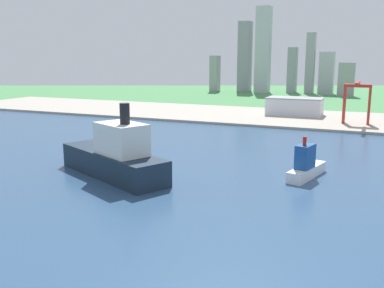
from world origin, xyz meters
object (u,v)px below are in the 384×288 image
object	(u,v)px
port_crane_red	(357,93)
warehouse_main	(295,106)
ferry_boat	(306,166)
cargo_ship	(115,157)

from	to	relation	value
port_crane_red	warehouse_main	size ratio (longest dim) A/B	0.69
port_crane_red	warehouse_main	xyz separation A→B (m)	(-65.70, 42.31, -19.35)
port_crane_red	warehouse_main	distance (m)	80.51
ferry_boat	warehouse_main	world-z (taller)	ferry_boat
cargo_ship	warehouse_main	world-z (taller)	cargo_ship
ferry_boat	cargo_ship	bearing A→B (deg)	-157.69
port_crane_red	cargo_ship	bearing A→B (deg)	-114.72
cargo_ship	port_crane_red	world-z (taller)	port_crane_red
ferry_boat	warehouse_main	xyz separation A→B (m)	(-51.69, 243.89, 5.14)
cargo_ship	port_crane_red	bearing A→B (deg)	65.28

